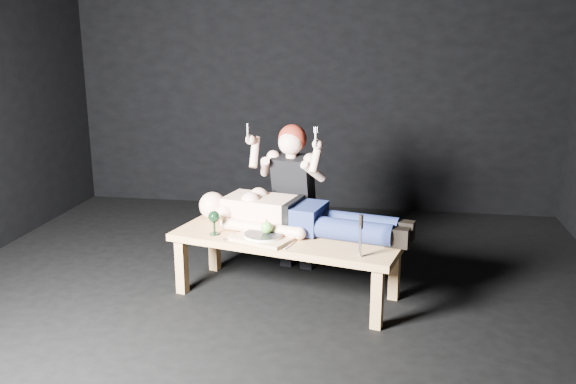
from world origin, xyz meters
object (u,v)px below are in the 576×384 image
object	(u,v)px
goblet	(214,223)
carving_knife	(361,236)
table	(287,266)
lying_man	(301,213)
kneeling_woman	(297,195)
serving_tray	(264,238)

from	to	relation	value
goblet	carving_knife	distance (m)	1.06
table	carving_knife	world-z (taller)	carving_knife
lying_man	kneeling_woman	bearing A→B (deg)	115.70
lying_man	carving_knife	world-z (taller)	carving_knife
lying_man	kneeling_woman	size ratio (longest dim) A/B	1.33
table	kneeling_woman	distance (m)	0.66
serving_tray	goblet	distance (m)	0.37
goblet	carving_knife	world-z (taller)	carving_knife
serving_tray	carving_knife	distance (m)	0.71
goblet	table	bearing A→B (deg)	6.71
kneeling_woman	table	bearing A→B (deg)	-75.88
goblet	carving_knife	bearing A→B (deg)	-14.96
serving_tray	kneeling_woman	bearing A→B (deg)	78.90
kneeling_woman	carving_knife	distance (m)	1.03
table	goblet	world-z (taller)	goblet
kneeling_woman	serving_tray	size ratio (longest dim) A/B	3.06
table	lying_man	size ratio (longest dim) A/B	1.00
kneeling_woman	goblet	size ratio (longest dim) A/B	7.00
table	lying_man	xyz separation A→B (m)	(0.08, 0.13, 0.36)
carving_knife	kneeling_woman	bearing A→B (deg)	134.62
goblet	lying_man	bearing A→B (deg)	17.72
lying_man	kneeling_woman	world-z (taller)	kneeling_woman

